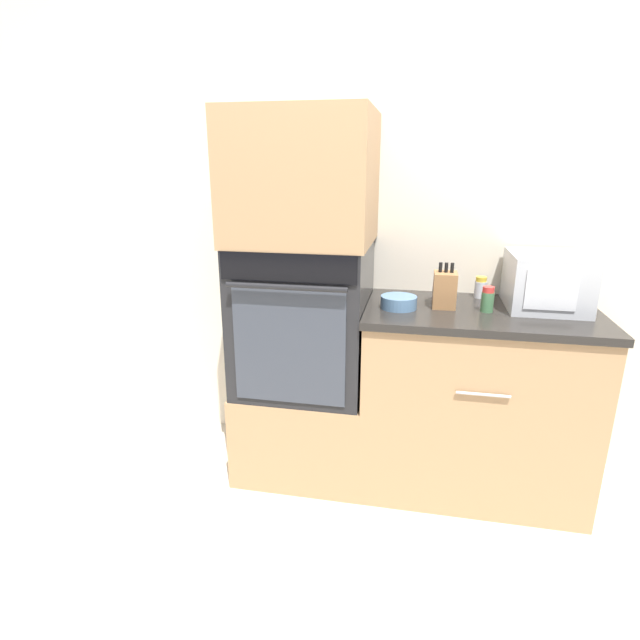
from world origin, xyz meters
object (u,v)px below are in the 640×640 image
object	(u,v)px
wall_oven	(304,316)
microwave	(546,281)
knife_block	(445,289)
condiment_jar_mid	(436,292)
condiment_jar_near	(488,300)
bowl	(399,302)
condiment_jar_far	(480,287)

from	to	relation	value
wall_oven	microwave	world-z (taller)	wall_oven
knife_block	microwave	bearing A→B (deg)	10.06
wall_oven	microwave	xyz separation A→B (m)	(1.12, 0.09, 0.21)
knife_block	condiment_jar_mid	size ratio (longest dim) A/B	2.44
condiment_jar_near	bowl	bearing A→B (deg)	-176.93
wall_oven	microwave	distance (m)	1.14
knife_block	condiment_jar_mid	xyz separation A→B (m)	(-0.03, 0.11, -0.04)
condiment_jar_mid	condiment_jar_far	bearing A→B (deg)	23.88
bowl	condiment_jar_far	world-z (taller)	condiment_jar_far
microwave	condiment_jar_far	size ratio (longest dim) A/B	3.62
knife_block	bowl	bearing A→B (deg)	-162.60
condiment_jar_near	condiment_jar_mid	world-z (taller)	condiment_jar_near
bowl	condiment_jar_mid	size ratio (longest dim) A/B	1.94
wall_oven	knife_block	bearing A→B (deg)	1.21
microwave	knife_block	world-z (taller)	microwave
bowl	microwave	bearing A→B (deg)	12.39
bowl	condiment_jar_mid	xyz separation A→B (m)	(0.17, 0.18, 0.01)
condiment_jar_mid	condiment_jar_far	xyz separation A→B (m)	(0.22, 0.10, 0.01)
wall_oven	bowl	bearing A→B (deg)	-6.21
condiment_jar_near	condiment_jar_far	xyz separation A→B (m)	(-0.00, 0.25, -0.00)
microwave	condiment_jar_near	xyz separation A→B (m)	(-0.27, -0.12, -0.07)
wall_oven	knife_block	distance (m)	0.69
wall_oven	condiment_jar_far	bearing A→B (deg)	14.79
condiment_jar_far	microwave	bearing A→B (deg)	-25.63
knife_block	condiment_jar_near	distance (m)	0.19
condiment_jar_near	condiment_jar_mid	xyz separation A→B (m)	(-0.22, 0.16, -0.01)
microwave	condiment_jar_mid	size ratio (longest dim) A/B	4.46
knife_block	condiment_jar_mid	world-z (taller)	knife_block
condiment_jar_mid	condiment_jar_near	bearing A→B (deg)	-35.43
condiment_jar_near	condiment_jar_far	size ratio (longest dim) A/B	1.09
knife_block	bowl	world-z (taller)	knife_block
wall_oven	microwave	bearing A→B (deg)	4.82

